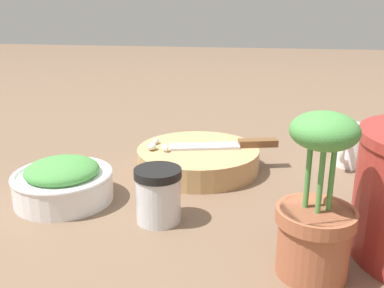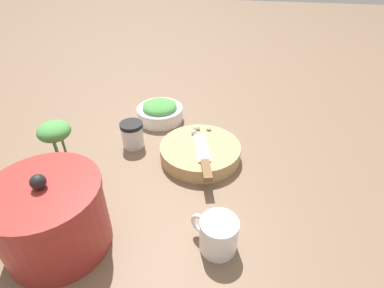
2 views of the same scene
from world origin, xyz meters
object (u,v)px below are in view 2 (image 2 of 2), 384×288
at_px(chef_knife, 204,158).
at_px(herb_bowl, 160,111).
at_px(coffee_mug, 218,234).
at_px(stock_pot, 52,217).
at_px(spice_jar, 132,135).
at_px(garlic_cloves, 198,129).
at_px(potted_herb, 64,164).
at_px(cutting_board, 200,152).

bearing_deg(chef_knife, herb_bowl, 112.15).
xyz_separation_m(chef_knife, coffee_mug, (-0.23, -0.06, -0.01)).
relative_size(chef_knife, stock_pot, 0.95).
xyz_separation_m(chef_knife, spice_jar, (0.08, 0.23, -0.01)).
bearing_deg(spice_jar, coffee_mug, -137.46).
distance_m(garlic_cloves, potted_herb, 0.38).
bearing_deg(herb_bowl, spice_jar, 166.35).
relative_size(chef_knife, garlic_cloves, 3.38).
relative_size(garlic_cloves, coffee_mug, 0.60).
relative_size(spice_jar, potted_herb, 0.41).
height_order(chef_knife, spice_jar, spice_jar).
bearing_deg(spice_jar, cutting_board, -96.55).
xyz_separation_m(cutting_board, coffee_mug, (-0.29, -0.08, 0.02)).
bearing_deg(cutting_board, herb_bowl, 41.72).
height_order(garlic_cloves, potted_herb, potted_herb).
relative_size(garlic_cloves, spice_jar, 0.76).
relative_size(chef_knife, potted_herb, 1.06).
relative_size(cutting_board, garlic_cloves, 3.77).
height_order(cutting_board, potted_herb, potted_herb).
distance_m(herb_bowl, spice_jar, 0.17).
bearing_deg(chef_knife, spice_jar, 145.04).
bearing_deg(coffee_mug, potted_herb, 74.15).
distance_m(herb_bowl, potted_herb, 0.39).
bearing_deg(stock_pot, herb_bowl, -7.94).
relative_size(spice_jar, stock_pot, 0.37).
bearing_deg(spice_jar, herb_bowl, -13.65).
height_order(cutting_board, coffee_mug, coffee_mug).
relative_size(spice_jar, coffee_mug, 0.78).
relative_size(herb_bowl, stock_pot, 0.73).
bearing_deg(coffee_mug, cutting_board, 15.37).
distance_m(chef_knife, coffee_mug, 0.24).
bearing_deg(cutting_board, spice_jar, 83.45).
distance_m(garlic_cloves, herb_bowl, 0.19).
distance_m(herb_bowl, stock_pot, 0.53).
relative_size(coffee_mug, stock_pot, 0.47).
distance_m(spice_jar, coffee_mug, 0.42).
distance_m(garlic_cloves, spice_jar, 0.20).
bearing_deg(potted_herb, cutting_board, -59.08).
relative_size(chef_knife, spice_jar, 2.57).
xyz_separation_m(chef_knife, potted_herb, (-0.12, 0.32, 0.03)).
xyz_separation_m(garlic_cloves, herb_bowl, (0.11, 0.15, -0.02)).
distance_m(herb_bowl, coffee_mug, 0.53).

